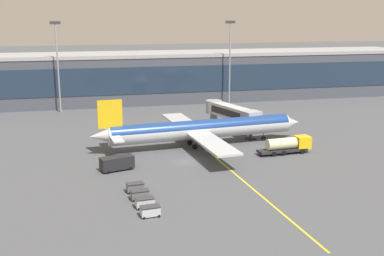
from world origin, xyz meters
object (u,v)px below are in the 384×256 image
Objects in this scene: fuel_tanker at (288,145)px; baggage_cart_2 at (140,194)px; lavatory_truck at (118,162)px; main_airliner at (201,129)px; baggage_cart_3 at (135,187)px; baggage_cart_0 at (150,211)px; baggage_cart_1 at (145,202)px.

fuel_tanker is 3.93× the size of baggage_cart_2.
main_airliner is at bearing 33.06° from lavatory_truck.
baggage_cart_3 is (1.81, -11.25, -0.64)m from lavatory_truck.
main_airliner is 28.36m from baggage_cart_3.
baggage_cart_0 is at bearing -84.16° from baggage_cart_3.
fuel_tanker is 38.78m from baggage_cart_0.
lavatory_truck is at bearing 97.96° from baggage_cart_1.
fuel_tanker is at bearing 5.06° from lavatory_truck.
fuel_tanker is at bearing 33.61° from baggage_cart_1.
lavatory_truck is at bearing -146.94° from main_airliner.
baggage_cart_0 is (-30.63, -23.76, -0.96)m from fuel_tanker.
fuel_tanker reaches higher than baggage_cart_0.
baggage_cart_1 is 1.00× the size of baggage_cart_3.
main_airliner is 21.72m from lavatory_truck.
fuel_tanker is 3.93× the size of baggage_cart_1.
baggage_cart_2 is at bearing -121.34° from main_airliner.
main_airliner reaches higher than baggage_cart_3.
baggage_cart_3 is at bearing 95.84° from baggage_cart_0.
baggage_cart_2 is at bearing -81.57° from lavatory_truck.
main_airliner reaches higher than baggage_cart_2.
baggage_cart_0 is 1.00× the size of baggage_cart_3.
baggage_cart_1 is 3.20m from baggage_cart_2.
fuel_tanker reaches higher than baggage_cart_2.
baggage_cart_3 is at bearing -125.27° from main_airliner.
baggage_cart_1 is 6.40m from baggage_cart_3.
baggage_cart_0 is (2.79, -20.80, -0.64)m from lavatory_truck.
baggage_cart_2 is 1.00× the size of baggage_cart_3.
lavatory_truck is 2.23× the size of baggage_cart_0.
baggage_cart_3 is at bearing -155.79° from fuel_tanker.
baggage_cart_2 is (2.14, -14.44, -0.64)m from lavatory_truck.
baggage_cart_3 is at bearing -80.85° from lavatory_truck.
baggage_cart_2 is 3.20m from baggage_cart_3.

